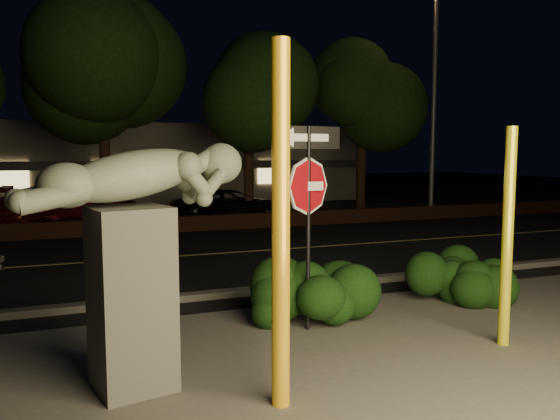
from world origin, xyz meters
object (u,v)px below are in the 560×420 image
object	(u,v)px
signpost	(308,187)
sculpture	(134,239)
parked_car_dark	(231,206)
yellow_pole_right	(507,238)
parked_car_darkred	(73,203)
streetlight	(430,80)
yellow_pole_left	(281,228)

from	to	relation	value
signpost	sculpture	world-z (taller)	signpost
signpost	parked_car_dark	xyz separation A→B (m)	(2.46, 12.51, -1.48)
yellow_pole_right	sculpture	distance (m)	4.71
sculpture	parked_car_dark	xyz separation A→B (m)	(4.98, 13.62, -1.04)
signpost	sculpture	bearing A→B (deg)	-159.35
yellow_pole_right	parked_car_dark	size ratio (longest dim) A/B	0.67
yellow_pole_right	parked_car_darkred	distance (m)	16.93
yellow_pole_right	streetlight	size ratio (longest dim) A/B	0.32
streetlight	parked_car_dark	world-z (taller)	streetlight
signpost	parked_car_dark	bearing A→B (deg)	75.85
signpost	yellow_pole_right	bearing A→B (deg)	-38.15
yellow_pole_right	streetlight	bearing A→B (deg)	57.83
streetlight	parked_car_darkred	size ratio (longest dim) A/B	1.84
parked_car_darkred	parked_car_dark	xyz separation A→B (m)	(5.49, -2.06, -0.10)
signpost	sculpture	distance (m)	2.79
signpost	yellow_pole_left	bearing A→B (deg)	-123.57
parked_car_darkred	parked_car_dark	distance (m)	5.87
yellow_pole_left	yellow_pole_right	size ratio (longest dim) A/B	1.26
sculpture	streetlight	world-z (taller)	streetlight
yellow_pole_right	sculpture	bearing A→B (deg)	174.93
yellow_pole_left	streetlight	distance (m)	17.38
yellow_pole_right	streetlight	xyz separation A→B (m)	(7.74, 12.31, 3.90)
yellow_pole_left	parked_car_dark	bearing A→B (deg)	75.81
yellow_pole_right	signpost	bearing A→B (deg)	144.88
streetlight	parked_car_dark	distance (m)	9.00
yellow_pole_right	signpost	distance (m)	2.72
sculpture	streetlight	xyz separation A→B (m)	(12.43, 11.89, 3.71)
yellow_pole_right	parked_car_dark	distance (m)	14.06
yellow_pole_left	parked_car_darkred	xyz separation A→B (m)	(-1.80, 16.66, -1.11)
streetlight	yellow_pole_left	bearing A→B (deg)	-118.95
parked_car_darkred	sculpture	bearing A→B (deg)	-174.32
parked_car_darkred	parked_car_dark	bearing A→B (deg)	-106.76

